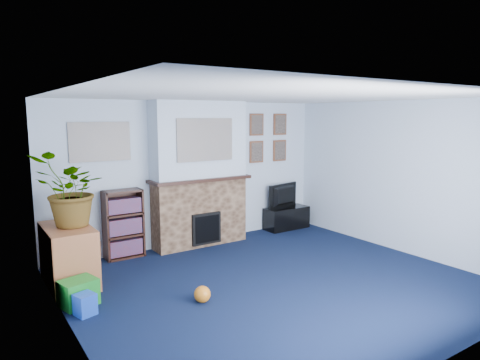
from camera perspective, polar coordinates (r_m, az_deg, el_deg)
floor at (r=5.76m, az=4.76°, el=-13.48°), size 5.00×4.50×0.01m
ceiling at (r=5.35m, az=5.08°, el=11.12°), size 5.00×4.50×0.01m
wall_back at (r=7.30m, az=-6.20°, el=0.95°), size 5.00×0.04×2.40m
wall_front at (r=3.97m, az=25.77°, el=-6.23°), size 5.00×0.04×2.40m
wall_left at (r=4.35m, az=-21.82°, el=-4.75°), size 0.04×4.50×2.40m
wall_right at (r=7.24m, az=20.55°, el=0.40°), size 0.04×4.50×2.40m
chimney_breast at (r=7.12m, az=-5.43°, el=0.64°), size 1.72×0.50×2.40m
collage_main at (r=6.88m, az=-4.66°, el=5.37°), size 1.00×0.03×0.68m
collage_left at (r=6.66m, az=-18.16°, el=4.87°), size 0.90×0.03×0.58m
portrait_tl at (r=7.91m, az=2.22°, el=7.39°), size 0.30×0.03×0.40m
portrait_tr at (r=8.24m, az=5.34°, el=7.40°), size 0.30×0.03×0.40m
portrait_bl at (r=7.93m, az=2.20°, el=3.77°), size 0.30×0.03×0.40m
portrait_br at (r=8.26m, az=5.30°, el=3.93°), size 0.30×0.03×0.40m
tv_stand at (r=8.33m, az=6.20°, el=-4.93°), size 0.88×0.37×0.42m
television at (r=8.26m, az=6.16°, el=-2.09°), size 0.79×0.26×0.45m
bookshelf at (r=6.80m, az=-15.28°, el=-5.86°), size 0.58×0.28×1.05m
sideboard at (r=6.00m, az=-21.88°, el=-9.61°), size 0.55×0.98×0.76m
potted_plant at (r=5.76m, az=-21.77°, el=-1.29°), size 1.12×1.10×0.94m
mantel_clock at (r=7.05m, az=-5.69°, el=0.85°), size 0.10×0.06×0.14m
mantel_candle at (r=7.24m, az=-2.97°, el=1.16°), size 0.04×0.04×0.14m
mantel_teddy at (r=6.82m, az=-9.54°, el=0.48°), size 0.14×0.14×0.14m
mantel_can at (r=7.42m, az=-0.66°, el=1.20°), size 0.06×0.06×0.11m
green_crate at (r=5.39m, az=-20.73°, el=-13.98°), size 0.45×0.39×0.30m
toy_ball at (r=5.17m, az=-5.05°, el=-15.02°), size 0.20×0.20×0.20m
toy_block at (r=5.15m, az=-19.95°, el=-15.41°), size 0.24×0.24×0.24m
toy_tube at (r=5.85m, az=-21.72°, el=-12.98°), size 0.33×0.15×0.19m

